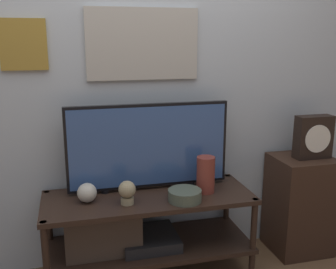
{
  "coord_description": "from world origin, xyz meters",
  "views": [
    {
      "loc": [
        -0.46,
        -1.99,
        1.53
      ],
      "look_at": [
        0.13,
        0.29,
        0.96
      ],
      "focal_mm": 42.0,
      "sensor_mm": 36.0,
      "label": 1
    }
  ],
  "objects_px": {
    "television": "(149,146)",
    "mantel_clock": "(313,137)",
    "decorative_bust": "(127,191)",
    "vase_wide_bowl": "(185,195)",
    "vase_tall_ceramic": "(206,175)",
    "vase_round_glass": "(87,193)"
  },
  "relations": [
    {
      "from": "decorative_bust",
      "to": "mantel_clock",
      "type": "xyz_separation_m",
      "value": [
        1.33,
        0.14,
        0.22
      ]
    },
    {
      "from": "vase_tall_ceramic",
      "to": "mantel_clock",
      "type": "xyz_separation_m",
      "value": [
        0.82,
        0.07,
        0.18
      ]
    },
    {
      "from": "vase_tall_ceramic",
      "to": "television",
      "type": "bearing_deg",
      "value": 157.3
    },
    {
      "from": "vase_wide_bowl",
      "to": "mantel_clock",
      "type": "relative_size",
      "value": 0.68
    },
    {
      "from": "television",
      "to": "decorative_bust",
      "type": "relative_size",
      "value": 7.3
    },
    {
      "from": "decorative_bust",
      "to": "television",
      "type": "bearing_deg",
      "value": 49.35
    },
    {
      "from": "vase_round_glass",
      "to": "vase_wide_bowl",
      "type": "height_order",
      "value": "vase_round_glass"
    },
    {
      "from": "television",
      "to": "vase_wide_bowl",
      "type": "height_order",
      "value": "television"
    },
    {
      "from": "vase_tall_ceramic",
      "to": "mantel_clock",
      "type": "height_order",
      "value": "mantel_clock"
    },
    {
      "from": "vase_round_glass",
      "to": "decorative_bust",
      "type": "xyz_separation_m",
      "value": [
        0.23,
        -0.09,
        0.02
      ]
    },
    {
      "from": "vase_tall_ceramic",
      "to": "decorative_bust",
      "type": "xyz_separation_m",
      "value": [
        -0.52,
        -0.06,
        -0.04
      ]
    },
    {
      "from": "vase_wide_bowl",
      "to": "decorative_bust",
      "type": "distance_m",
      "value": 0.35
    },
    {
      "from": "vase_round_glass",
      "to": "mantel_clock",
      "type": "distance_m",
      "value": 1.59
    },
    {
      "from": "television",
      "to": "vase_wide_bowl",
      "type": "distance_m",
      "value": 0.4
    },
    {
      "from": "television",
      "to": "vase_round_glass",
      "type": "height_order",
      "value": "television"
    },
    {
      "from": "television",
      "to": "mantel_clock",
      "type": "bearing_deg",
      "value": -3.38
    },
    {
      "from": "television",
      "to": "vase_tall_ceramic",
      "type": "height_order",
      "value": "television"
    },
    {
      "from": "television",
      "to": "mantel_clock",
      "type": "distance_m",
      "value": 1.16
    },
    {
      "from": "vase_round_glass",
      "to": "mantel_clock",
      "type": "xyz_separation_m",
      "value": [
        1.57,
        0.05,
        0.24
      ]
    },
    {
      "from": "vase_round_glass",
      "to": "decorative_bust",
      "type": "relative_size",
      "value": 0.82
    },
    {
      "from": "television",
      "to": "vase_wide_bowl",
      "type": "bearing_deg",
      "value": -55.57
    },
    {
      "from": "vase_tall_ceramic",
      "to": "vase_wide_bowl",
      "type": "distance_m",
      "value": 0.22
    }
  ]
}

